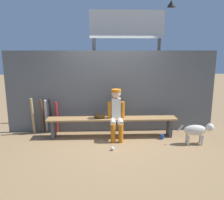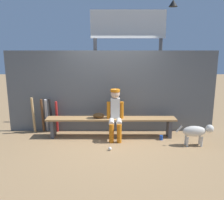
{
  "view_description": "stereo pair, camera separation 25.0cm",
  "coord_description": "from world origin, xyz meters",
  "px_view_note": "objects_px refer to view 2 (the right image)",
  "views": [
    {
      "loc": [
        -0.23,
        -5.56,
        2.13
      ],
      "look_at": [
        0.0,
        0.0,
        0.93
      ],
      "focal_mm": 37.88,
      "sensor_mm": 36.0,
      "label": 1
    },
    {
      "loc": [
        0.02,
        -5.56,
        2.13
      ],
      "look_at": [
        0.0,
        0.0,
        0.93
      ],
      "focal_mm": 37.88,
      "sensor_mm": 36.0,
      "label": 2
    }
  ],
  "objects_px": {
    "dugout_bench": "(112,122)",
    "player_seated": "(116,112)",
    "bat_wood_dark": "(43,115)",
    "bat_aluminum_red": "(58,117)",
    "bat_aluminum_black": "(52,115)",
    "cup_on_ground": "(162,138)",
    "dog": "(198,131)",
    "cup_on_bench": "(111,115)",
    "baseball_glove": "(100,116)",
    "bat_wood_tan": "(34,115)",
    "bat_aluminum_silver": "(48,115)",
    "scoreboard": "(131,38)",
    "baseball": "(111,149)"
  },
  "relations": [
    {
      "from": "dugout_bench",
      "to": "dog",
      "type": "relative_size",
      "value": 3.76
    },
    {
      "from": "bat_wood_tan",
      "to": "dog",
      "type": "xyz_separation_m",
      "value": [
        3.92,
        -0.84,
        -0.14
      ]
    },
    {
      "from": "baseball",
      "to": "scoreboard",
      "type": "relative_size",
      "value": 0.02
    },
    {
      "from": "baseball_glove",
      "to": "bat_wood_dark",
      "type": "distance_m",
      "value": 1.53
    },
    {
      "from": "cup_on_ground",
      "to": "dog",
      "type": "height_order",
      "value": "dog"
    },
    {
      "from": "bat_wood_tan",
      "to": "cup_on_bench",
      "type": "xyz_separation_m",
      "value": [
        1.99,
        -0.21,
        0.07
      ]
    },
    {
      "from": "player_seated",
      "to": "dog",
      "type": "relative_size",
      "value": 1.42
    },
    {
      "from": "scoreboard",
      "to": "dog",
      "type": "bearing_deg",
      "value": -53.0
    },
    {
      "from": "scoreboard",
      "to": "bat_aluminum_red",
      "type": "bearing_deg",
      "value": -154.29
    },
    {
      "from": "bat_wood_dark",
      "to": "bat_wood_tan",
      "type": "distance_m",
      "value": 0.23
    },
    {
      "from": "bat_aluminum_red",
      "to": "cup_on_bench",
      "type": "relative_size",
      "value": 7.55
    },
    {
      "from": "baseball_glove",
      "to": "bat_wood_tan",
      "type": "bearing_deg",
      "value": 170.51
    },
    {
      "from": "bat_wood_dark",
      "to": "dog",
      "type": "height_order",
      "value": "bat_wood_dark"
    },
    {
      "from": "player_seated",
      "to": "bat_wood_dark",
      "type": "height_order",
      "value": "player_seated"
    },
    {
      "from": "dog",
      "to": "cup_on_bench",
      "type": "bearing_deg",
      "value": 162.13
    },
    {
      "from": "bat_wood_dark",
      "to": "dog",
      "type": "bearing_deg",
      "value": -13.87
    },
    {
      "from": "bat_aluminum_black",
      "to": "bat_wood_dark",
      "type": "relative_size",
      "value": 1.05
    },
    {
      "from": "dugout_bench",
      "to": "bat_aluminum_red",
      "type": "relative_size",
      "value": 3.81
    },
    {
      "from": "baseball_glove",
      "to": "cup_on_bench",
      "type": "height_order",
      "value": "baseball_glove"
    },
    {
      "from": "bat_aluminum_red",
      "to": "bat_aluminum_black",
      "type": "xyz_separation_m",
      "value": [
        -0.15,
        -0.0,
        0.04
      ]
    },
    {
      "from": "bat_aluminum_black",
      "to": "cup_on_ground",
      "type": "height_order",
      "value": "bat_aluminum_black"
    },
    {
      "from": "baseball",
      "to": "dog",
      "type": "height_order",
      "value": "dog"
    },
    {
      "from": "cup_on_bench",
      "to": "bat_aluminum_silver",
      "type": "bearing_deg",
      "value": 170.01
    },
    {
      "from": "cup_on_ground",
      "to": "scoreboard",
      "type": "xyz_separation_m",
      "value": [
        -0.67,
        1.49,
        2.37
      ]
    },
    {
      "from": "player_seated",
      "to": "bat_aluminum_black",
      "type": "relative_size",
      "value": 1.3
    },
    {
      "from": "dugout_bench",
      "to": "dog",
      "type": "xyz_separation_m",
      "value": [
        1.92,
        -0.55,
        -0.05
      ]
    },
    {
      "from": "dugout_bench",
      "to": "player_seated",
      "type": "bearing_deg",
      "value": -48.81
    },
    {
      "from": "dugout_bench",
      "to": "scoreboard",
      "type": "xyz_separation_m",
      "value": [
        0.54,
        1.28,
        2.04
      ]
    },
    {
      "from": "bat_aluminum_black",
      "to": "dog",
      "type": "height_order",
      "value": "bat_aluminum_black"
    },
    {
      "from": "bat_aluminum_black",
      "to": "bat_wood_dark",
      "type": "height_order",
      "value": "bat_aluminum_black"
    },
    {
      "from": "bat_aluminum_silver",
      "to": "cup_on_ground",
      "type": "bearing_deg",
      "value": -11.35
    },
    {
      "from": "dugout_bench",
      "to": "bat_wood_tan",
      "type": "bearing_deg",
      "value": 171.94
    },
    {
      "from": "cup_on_ground",
      "to": "bat_aluminum_black",
      "type": "bearing_deg",
      "value": 168.68
    },
    {
      "from": "bat_wood_tan",
      "to": "player_seated",
      "type": "bearing_deg",
      "value": -10.71
    },
    {
      "from": "bat_wood_dark",
      "to": "cup_on_bench",
      "type": "bearing_deg",
      "value": -9.36
    },
    {
      "from": "scoreboard",
      "to": "baseball",
      "type": "bearing_deg",
      "value": -105.0
    },
    {
      "from": "bat_aluminum_red",
      "to": "dog",
      "type": "height_order",
      "value": "bat_aluminum_red"
    },
    {
      "from": "bat_aluminum_black",
      "to": "dugout_bench",
      "type": "bearing_deg",
      "value": -12.17
    },
    {
      "from": "baseball",
      "to": "cup_on_bench",
      "type": "height_order",
      "value": "cup_on_bench"
    },
    {
      "from": "cup_on_ground",
      "to": "scoreboard",
      "type": "height_order",
      "value": "scoreboard"
    },
    {
      "from": "baseball",
      "to": "bat_aluminum_black",
      "type": "bearing_deg",
      "value": 143.24
    },
    {
      "from": "bat_aluminum_black",
      "to": "cup_on_ground",
      "type": "xyz_separation_m",
      "value": [
        2.77,
        -0.55,
        -0.4
      ]
    },
    {
      "from": "bat_wood_tan",
      "to": "cup_on_ground",
      "type": "xyz_separation_m",
      "value": [
        3.21,
        -0.5,
        -0.42
      ]
    },
    {
      "from": "cup_on_bench",
      "to": "dog",
      "type": "distance_m",
      "value": 2.04
    },
    {
      "from": "dugout_bench",
      "to": "bat_aluminum_silver",
      "type": "distance_m",
      "value": 1.72
    },
    {
      "from": "bat_aluminum_black",
      "to": "dog",
      "type": "relative_size",
      "value": 1.1
    },
    {
      "from": "player_seated",
      "to": "baseball",
      "type": "distance_m",
      "value": 0.94
    },
    {
      "from": "dugout_bench",
      "to": "scoreboard",
      "type": "distance_m",
      "value": 2.46
    },
    {
      "from": "bat_wood_tan",
      "to": "bat_aluminum_silver",
      "type": "bearing_deg",
      "value": 14.17
    },
    {
      "from": "dugout_bench",
      "to": "cup_on_bench",
      "type": "relative_size",
      "value": 28.81
    }
  ]
}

